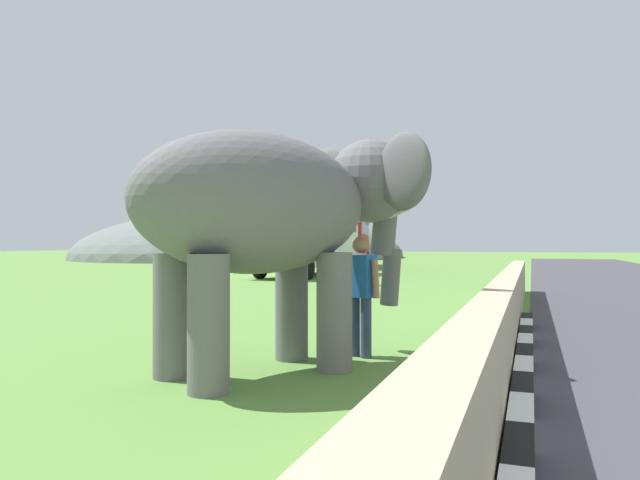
{
  "coord_description": "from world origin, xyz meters",
  "views": [
    {
      "loc": [
        -3.97,
        3.89,
        1.55
      ],
      "look_at": [
        2.84,
        6.38,
        1.6
      ],
      "focal_mm": 32.52,
      "sensor_mm": 36.0,
      "label": 1
    }
  ],
  "objects_px": {
    "bus_white": "(307,233)",
    "bus_red": "(347,236)",
    "elephant": "(281,209)",
    "cow_near": "(354,262)",
    "person_handler": "(360,289)"
  },
  "relations": [
    {
      "from": "bus_red",
      "to": "cow_near",
      "type": "xyz_separation_m",
      "value": [
        -16.08,
        -5.35,
        -1.21
      ]
    },
    {
      "from": "bus_white",
      "to": "bus_red",
      "type": "relative_size",
      "value": 0.81
    },
    {
      "from": "bus_white",
      "to": "cow_near",
      "type": "height_order",
      "value": "bus_white"
    },
    {
      "from": "elephant",
      "to": "bus_white",
      "type": "relative_size",
      "value": 0.49
    },
    {
      "from": "person_handler",
      "to": "bus_red",
      "type": "xyz_separation_m",
      "value": [
        29.36,
        9.43,
        1.16
      ]
    },
    {
      "from": "person_handler",
      "to": "bus_white",
      "type": "height_order",
      "value": "bus_white"
    },
    {
      "from": "elephant",
      "to": "cow_near",
      "type": "relative_size",
      "value": 2.06
    },
    {
      "from": "bus_red",
      "to": "cow_near",
      "type": "bearing_deg",
      "value": -161.59
    },
    {
      "from": "bus_white",
      "to": "bus_red",
      "type": "bearing_deg",
      "value": 7.61
    },
    {
      "from": "elephant",
      "to": "cow_near",
      "type": "distance_m",
      "value": 14.86
    },
    {
      "from": "person_handler",
      "to": "bus_white",
      "type": "bearing_deg",
      "value": 23.56
    },
    {
      "from": "person_handler",
      "to": "bus_red",
      "type": "relative_size",
      "value": 0.16
    },
    {
      "from": "bus_white",
      "to": "cow_near",
      "type": "xyz_separation_m",
      "value": [
        -4.92,
        -3.86,
        -1.21
      ]
    },
    {
      "from": "elephant",
      "to": "person_handler",
      "type": "distance_m",
      "value": 1.7
    },
    {
      "from": "elephant",
      "to": "person_handler",
      "type": "xyz_separation_m",
      "value": [
        1.14,
        -0.69,
        -1.06
      ]
    }
  ]
}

